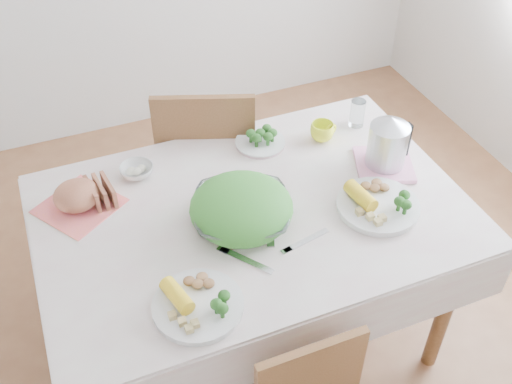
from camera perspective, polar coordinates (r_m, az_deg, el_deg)
name	(u,v)px	position (r m, az deg, el deg)	size (l,w,h in m)	color
floor	(253,336)	(2.69, -0.24, -13.53)	(3.60, 3.60, 0.00)	brown
dining_table	(253,280)	(2.40, -0.27, -8.40)	(1.40, 0.90, 0.75)	brown
tablecloth	(253,210)	(2.12, -0.30, -1.76)	(1.50, 1.00, 0.01)	silver
chair_far	(210,164)	(2.79, -4.44, 2.71)	(0.43, 0.43, 0.95)	brown
salad_bowl	(241,213)	(2.04, -1.39, -2.00)	(0.33, 0.33, 0.08)	white
dinner_plate_left	(198,306)	(1.82, -5.54, -10.75)	(0.28, 0.28, 0.02)	white
dinner_plate_right	(378,206)	(2.15, 11.52, -1.33)	(0.29, 0.29, 0.02)	white
broccoli_plate	(260,142)	(2.40, 0.40, 4.74)	(0.20, 0.20, 0.02)	beige
napkin	(80,206)	(2.21, -16.46, -1.29)	(0.25, 0.25, 0.00)	#F56964
bread_loaf	(76,194)	(2.18, -16.74, -0.21)	(0.16, 0.15, 0.10)	brown
fruit_bowl	(137,171)	(2.29, -11.29, 2.00)	(0.13, 0.13, 0.04)	white
yellow_mug	(322,132)	(2.42, 6.31, 5.73)	(0.10, 0.10, 0.08)	#F4FF28
glass_tumbler	(357,112)	(2.51, 9.64, 7.54)	(0.06, 0.06, 0.12)	white
pink_tray	(384,164)	(2.34, 12.07, 2.58)	(0.21, 0.21, 0.02)	pink
electric_kettle	(388,141)	(2.27, 12.47, 4.79)	(0.15, 0.15, 0.21)	#B2B5BA
fork_left	(246,260)	(1.94, -0.93, -6.51)	(0.02, 0.20, 0.00)	silver
fork_right	(270,224)	(2.06, 1.37, -3.07)	(0.03, 0.22, 0.00)	silver
knife	(306,240)	(2.01, 4.79, -4.62)	(0.02, 0.18, 0.00)	silver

